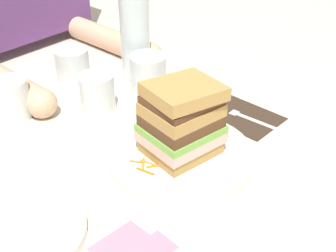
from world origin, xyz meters
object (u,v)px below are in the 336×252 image
at_px(side_plate, 20,233).
at_px(napkin_pink, 133,248).
at_px(main_plate, 181,155).
at_px(empty_tumbler_0, 12,99).
at_px(fork, 247,116).
at_px(water_bottle, 135,30).
at_px(napkin_dark, 238,114).
at_px(sandwich, 182,120).
at_px(juice_glass, 148,77).
at_px(empty_tumbler_2, 73,65).
at_px(knife, 111,202).
at_px(empty_tumbler_1, 98,93).

xyz_separation_m(side_plate, napkin_pink, (0.09, -0.14, -0.01)).
relative_size(main_plate, empty_tumbler_0, 3.11).
xyz_separation_m(fork, side_plate, (-0.49, 0.06, 0.00)).
xyz_separation_m(water_bottle, napkin_pink, (-0.38, -0.37, -0.12)).
distance_m(napkin_dark, napkin_pink, 0.41).
distance_m(sandwich, water_bottle, 0.34).
distance_m(juice_glass, empty_tumbler_2, 0.19).
xyz_separation_m(juice_glass, empty_tumbler_0, (-0.26, 0.13, 0.00)).
relative_size(knife, side_plate, 1.06).
height_order(sandwich, juice_glass, sandwich).
xyz_separation_m(fork, empty_tumbler_2, (-0.13, 0.40, 0.03)).
distance_m(napkin_dark, juice_glass, 0.21).
height_order(knife, empty_tumbler_1, empty_tumbler_1).
relative_size(main_plate, juice_glass, 2.89).
bearing_deg(empty_tumbler_2, empty_tumbler_1, -108.66).
bearing_deg(empty_tumbler_0, juice_glass, -27.59).
relative_size(main_plate, napkin_dark, 1.51).
bearing_deg(main_plate, knife, 177.29).
bearing_deg(fork, water_bottle, 93.17).
bearing_deg(juice_glass, napkin_pink, -138.92).
xyz_separation_m(napkin_dark, empty_tumbler_2, (-0.13, 0.38, 0.04)).
bearing_deg(fork, empty_tumbler_2, 107.85).
bearing_deg(juice_glass, sandwich, -123.02).
distance_m(water_bottle, empty_tumbler_1, 0.19).
relative_size(napkin_dark, juice_glass, 1.91).
distance_m(knife, juice_glass, 0.36).
bearing_deg(sandwich, napkin_pink, -157.49).
relative_size(water_bottle, empty_tumbler_1, 3.34).
bearing_deg(side_plate, knife, -18.16).
bearing_deg(empty_tumbler_1, juice_glass, -13.05).
bearing_deg(fork, side_plate, 172.58).
bearing_deg(water_bottle, sandwich, -121.48).
bearing_deg(empty_tumbler_0, fork, -48.83).
height_order(water_bottle, empty_tumbler_0, water_bottle).
bearing_deg(empty_tumbler_2, napkin_dark, -71.29).
height_order(water_bottle, napkin_pink, water_bottle).
distance_m(napkin_dark, knife, 0.35).
xyz_separation_m(water_bottle, empty_tumbler_0, (-0.30, 0.06, -0.07)).
bearing_deg(napkin_pink, sandwich, 22.51).
bearing_deg(side_plate, napkin_dark, -4.84).
xyz_separation_m(napkin_dark, water_bottle, (-0.02, 0.28, 0.11)).
distance_m(empty_tumbler_1, side_plate, 0.36).
bearing_deg(main_plate, empty_tumbler_1, 85.91).
bearing_deg(water_bottle, side_plate, -153.17).
height_order(fork, empty_tumbler_0, empty_tumbler_0).
bearing_deg(juice_glass, fork, -75.77).
distance_m(fork, side_plate, 0.49).
height_order(empty_tumbler_0, napkin_pink, empty_tumbler_0).
bearing_deg(empty_tumbler_2, main_plate, -99.78).
bearing_deg(napkin_pink, water_bottle, 44.61).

